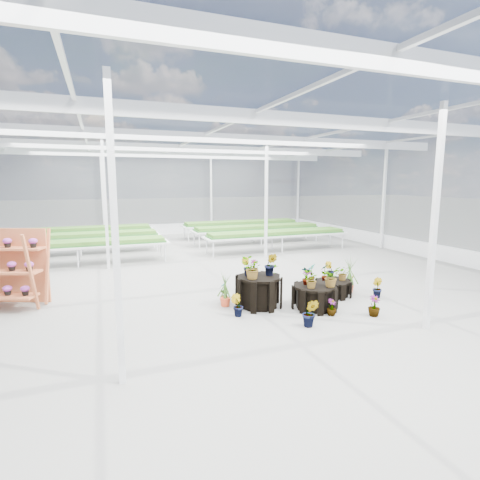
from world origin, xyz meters
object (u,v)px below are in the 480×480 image
object	(u,v)px
plinth_low	(333,288)
shelf_rack	(5,269)
plinth_mid	(315,297)
plinth_tall	(259,291)

from	to	relation	value
plinth_low	shelf_rack	bearing A→B (deg)	165.94
plinth_mid	shelf_rack	bearing A→B (deg)	158.78
plinth_mid	shelf_rack	xyz separation A→B (m)	(-6.89, 2.67, 0.66)
plinth_mid	shelf_rack	size ratio (longest dim) A/B	0.57
plinth_low	shelf_rack	world-z (taller)	shelf_rack
plinth_mid	plinth_low	size ratio (longest dim) A/B	1.15
plinth_tall	plinth_low	distance (m)	2.21
plinth_mid	shelf_rack	distance (m)	7.42
plinth_mid	plinth_low	xyz separation A→B (m)	(1.00, 0.70, -0.07)
plinth_tall	plinth_low	xyz separation A→B (m)	(2.20, 0.10, -0.17)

